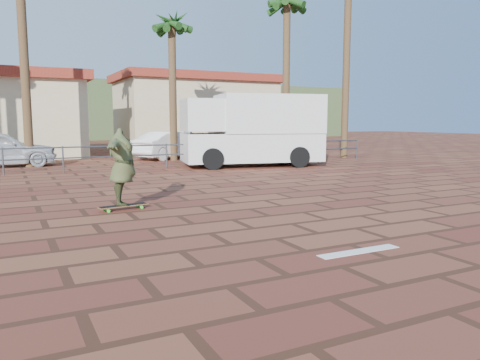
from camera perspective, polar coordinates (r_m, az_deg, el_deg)
name	(u,v)px	position (r m, az deg, el deg)	size (l,w,h in m)	color
ground	(277,239)	(7.78, 4.51, -7.15)	(120.00, 120.00, 0.00)	brown
paint_stripe	(359,251)	(7.25, 14.32, -8.42)	(1.40, 0.22, 0.01)	white
guardrail	(117,153)	(18.89, -14.74, 3.20)	(24.06, 0.06, 1.00)	#47494F
palm_center	(172,27)	(23.58, -8.34, 17.99)	(2.40, 2.40, 7.75)	brown
palm_right	(287,6)	(24.83, 5.76, 20.35)	(2.40, 2.40, 9.05)	brown
building_east	(196,112)	(32.70, -5.43, 8.27)	(10.60, 6.60, 5.00)	beige
hill_front	(42,111)	(56.58, -23.01, 7.75)	(70.00, 18.00, 6.00)	#384C28
longboard	(123,206)	(10.51, -14.02, -3.09)	(1.11, 0.40, 0.11)	olive
skateboarder	(122,167)	(10.39, -14.17, 1.55)	(2.05, 0.56, 1.67)	#414927
campervan	(253,129)	(20.07, 1.56, 6.26)	(6.20, 3.57, 3.02)	silver
car_white	(170,145)	(24.19, -8.51, 4.22)	(1.46, 4.20, 1.38)	white
street_sign	(320,124)	(21.67, 9.76, 6.74)	(0.51, 0.18, 2.55)	gray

